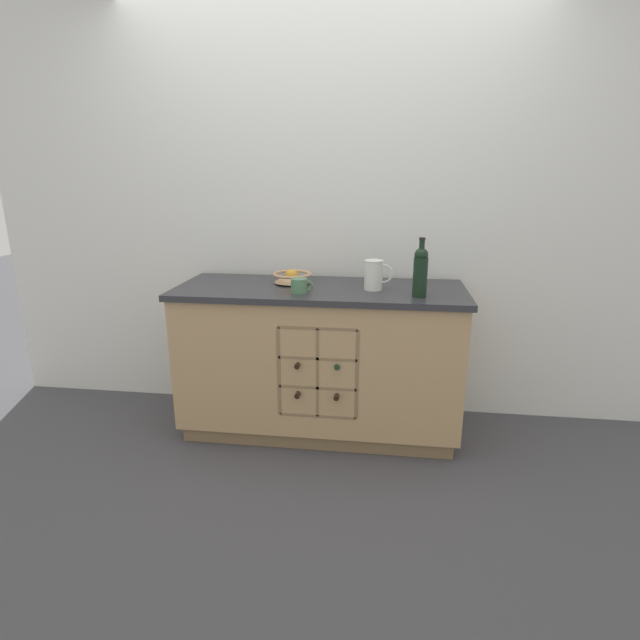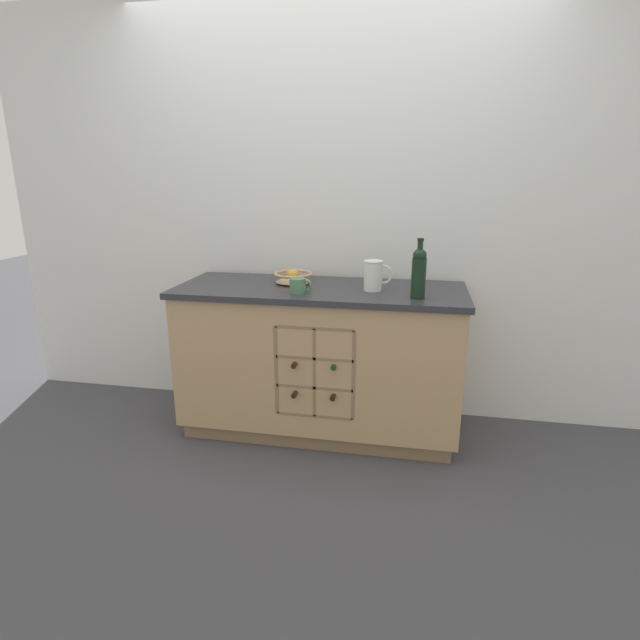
# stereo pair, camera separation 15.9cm
# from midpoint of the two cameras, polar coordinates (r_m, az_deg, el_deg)

# --- Properties ---
(ground_plane) EXTENTS (14.00, 14.00, 0.00)m
(ground_plane) POSITION_cam_midpoint_polar(r_m,az_deg,el_deg) (3.19, -1.46, -12.15)
(ground_plane) COLOR #424247
(back_wall) EXTENTS (4.40, 0.06, 2.55)m
(back_wall) POSITION_cam_midpoint_polar(r_m,az_deg,el_deg) (3.18, -0.56, 11.92)
(back_wall) COLOR silver
(back_wall) RESTS_ON ground_plane
(kitchen_island) EXTENTS (1.66, 0.67, 0.89)m
(kitchen_island) POSITION_cam_midpoint_polar(r_m,az_deg,el_deg) (2.99, -1.53, -4.50)
(kitchen_island) COLOR olive
(kitchen_island) RESTS_ON ground_plane
(fruit_bowl) EXTENTS (0.23, 0.23, 0.09)m
(fruit_bowl) POSITION_cam_midpoint_polar(r_m,az_deg,el_deg) (2.97, -4.75, 4.97)
(fruit_bowl) COLOR tan
(fruit_bowl) RESTS_ON kitchen_island
(white_pitcher) EXTENTS (0.16, 0.11, 0.17)m
(white_pitcher) POSITION_cam_midpoint_polar(r_m,az_deg,el_deg) (2.80, 4.59, 5.23)
(white_pitcher) COLOR silver
(white_pitcher) RESTS_ON kitchen_island
(ceramic_mug) EXTENTS (0.12, 0.09, 0.08)m
(ceramic_mug) POSITION_cam_midpoint_polar(r_m,az_deg,el_deg) (2.72, -4.02, 3.90)
(ceramic_mug) COLOR #4C7A56
(ceramic_mug) RESTS_ON kitchen_island
(standing_wine_bottle) EXTENTS (0.08, 0.08, 0.31)m
(standing_wine_bottle) POSITION_cam_midpoint_polar(r_m,az_deg,el_deg) (2.65, 9.72, 5.57)
(standing_wine_bottle) COLOR black
(standing_wine_bottle) RESTS_ON kitchen_island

